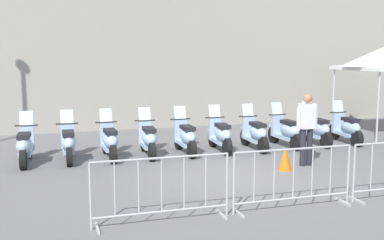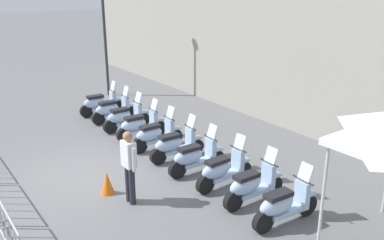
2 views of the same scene
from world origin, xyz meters
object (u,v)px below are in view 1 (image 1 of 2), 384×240
object	(u,v)px
motorcycle_0	(25,146)
barrier_segment_0	(162,190)
officer_near_row_end	(307,125)
barrier_segment_1	(293,179)
motorcycle_5	(221,135)
motorcycle_3	(148,139)
motorcycle_9	(347,128)
motorcycle_1	(68,143)
motorcycle_7	(286,131)
motorcycle_4	(186,137)
motorcycle_8	(316,130)
motorcycle_2	(109,141)
motorcycle_6	(255,134)
traffic_cone	(285,158)

from	to	relation	value
motorcycle_0	barrier_segment_0	xyz separation A→B (m)	(2.15, -4.87, 0.07)
officer_near_row_end	barrier_segment_1	bearing A→B (deg)	-125.34
barrier_segment_1	officer_near_row_end	size ratio (longest dim) A/B	1.30
motorcycle_5	motorcycle_0	bearing A→B (deg)	179.36
motorcycle_5	motorcycle_3	bearing A→B (deg)	179.62
motorcycle_5	officer_near_row_end	bearing A→B (deg)	-57.72
motorcycle_9	motorcycle_0	bearing A→B (deg)	179.36
motorcycle_1	motorcycle_3	world-z (taller)	same
motorcycle_0	motorcycle_7	distance (m)	7.07
motorcycle_7	motorcycle_3	bearing A→B (deg)	-179.91
motorcycle_5	motorcycle_7	distance (m)	2.02
motorcycle_4	motorcycle_8	size ratio (longest dim) A/B	1.00
motorcycle_1	motorcycle_3	xyz separation A→B (m)	(2.01, -0.05, 0.00)
motorcycle_2	barrier_segment_0	world-z (taller)	motorcycle_2
motorcycle_4	officer_near_row_end	distance (m)	3.21
motorcycle_4	motorcycle_6	xyz separation A→B (m)	(2.02, -0.03, 0.00)
barrier_segment_0	barrier_segment_1	xyz separation A→B (m)	(2.33, -0.03, 0.00)
barrier_segment_1	traffic_cone	size ratio (longest dim) A/B	4.08
motorcycle_7	barrier_segment_1	xyz separation A→B (m)	(-2.59, -4.87, 0.07)
motorcycle_3	motorcycle_9	bearing A→B (deg)	-0.56
motorcycle_6	motorcycle_9	xyz separation A→B (m)	(3.02, 0.01, 0.00)
motorcycle_4	motorcycle_8	world-z (taller)	same
motorcycle_2	barrier_segment_0	bearing A→B (deg)	-88.49
motorcycle_7	motorcycle_8	world-z (taller)	same
motorcycle_4	motorcycle_7	size ratio (longest dim) A/B	1.00
motorcycle_4	motorcycle_5	world-z (taller)	same
motorcycle_9	officer_near_row_end	world-z (taller)	officer_near_row_end
motorcycle_8	motorcycle_2	bearing A→B (deg)	-179.90
motorcycle_4	motorcycle_6	distance (m)	2.02
motorcycle_1	motorcycle_9	bearing A→B (deg)	-0.80
motorcycle_9	motorcycle_7	bearing A→B (deg)	178.16
motorcycle_6	motorcycle_2	bearing A→B (deg)	178.90
motorcycle_7	barrier_segment_0	world-z (taller)	motorcycle_7
motorcycle_2	motorcycle_3	bearing A→B (deg)	-0.25
motorcycle_4	motorcycle_7	xyz separation A→B (m)	(3.03, 0.05, 0.00)
motorcycle_4	motorcycle_9	world-z (taller)	same
motorcycle_5	officer_near_row_end	xyz separation A→B (m)	(1.35, -2.14, 0.53)
motorcycle_1	motorcycle_4	world-z (taller)	same
motorcycle_5	motorcycle_8	xyz separation A→B (m)	(3.03, 0.03, 0.00)
motorcycle_6	traffic_cone	bearing A→B (deg)	-98.70
motorcycle_4	motorcycle_5	distance (m)	1.01
motorcycle_2	barrier_segment_1	size ratio (longest dim) A/B	0.77
motorcycle_1	traffic_cone	size ratio (longest dim) A/B	3.13
motorcycle_3	barrier_segment_1	distance (m)	5.08
motorcycle_4	barrier_segment_0	bearing A→B (deg)	-111.50
barrier_segment_1	traffic_cone	bearing A→B (deg)	63.70
motorcycle_8	barrier_segment_0	size ratio (longest dim) A/B	0.77
motorcycle_7	traffic_cone	bearing A→B (deg)	-119.67
motorcycle_5	motorcycle_1	bearing A→B (deg)	179.04
motorcycle_4	motorcycle_6	size ratio (longest dim) A/B	1.00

